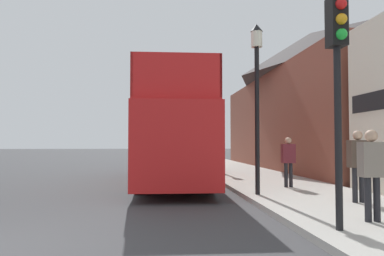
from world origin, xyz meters
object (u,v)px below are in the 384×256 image
at_px(tour_bus, 173,138).
at_px(pedestrian_second, 358,159).
at_px(pedestrian_third, 288,157).
at_px(lamp_post_third, 195,118).
at_px(traffic_signal, 338,59).
at_px(pedestrian_nearest, 372,166).
at_px(parked_car_ahead_of_bus, 178,158).
at_px(lamp_post_second, 215,112).
at_px(lamp_post_nearest, 257,77).

xyz_separation_m(tour_bus, pedestrian_second, (4.27, -6.30, -0.59)).
relative_size(pedestrian_third, lamp_post_third, 0.33).
height_order(pedestrian_second, traffic_signal, traffic_signal).
height_order(pedestrian_nearest, pedestrian_second, pedestrian_second).
bearing_deg(traffic_signal, pedestrian_nearest, 32.56).
bearing_deg(parked_car_ahead_of_bus, pedestrian_second, -77.63).
bearing_deg(pedestrian_nearest, lamp_post_third, 92.63).
xyz_separation_m(traffic_signal, lamp_post_second, (0.02, 13.31, 0.16)).
height_order(pedestrian_second, lamp_post_nearest, lamp_post_nearest).
xyz_separation_m(parked_car_ahead_of_bus, pedestrian_third, (2.97, -10.43, 0.42)).
bearing_deg(lamp_post_third, tour_bus, -100.01).
height_order(parked_car_ahead_of_bus, pedestrian_third, pedestrian_third).
distance_m(pedestrian_second, lamp_post_nearest, 3.49).
bearing_deg(parked_car_ahead_of_bus, lamp_post_second, -63.34).
distance_m(pedestrian_second, pedestrian_third, 3.26).
relative_size(pedestrian_nearest, lamp_post_third, 0.35).
bearing_deg(pedestrian_third, parked_car_ahead_of_bus, 105.92).
height_order(traffic_signal, lamp_post_second, lamp_post_second).
xyz_separation_m(traffic_signal, lamp_post_nearest, (-0.18, 4.39, 0.46)).
distance_m(parked_car_ahead_of_bus, pedestrian_nearest, 16.01).
bearing_deg(pedestrian_third, lamp_post_second, 99.81).
xyz_separation_m(tour_bus, traffic_signal, (2.38, -9.05, 1.23)).
bearing_deg(tour_bus, parked_car_ahead_of_bus, 85.98).
distance_m(tour_bus, pedestrian_third, 4.85).
distance_m(pedestrian_nearest, lamp_post_nearest, 4.58).
distance_m(pedestrian_second, lamp_post_second, 10.90).
distance_m(tour_bus, lamp_post_nearest, 5.43).
xyz_separation_m(pedestrian_nearest, pedestrian_third, (0.36, 5.36, -0.04)).
xyz_separation_m(lamp_post_nearest, lamp_post_third, (0.13, 17.84, 0.02)).
distance_m(pedestrian_nearest, pedestrian_second, 2.35).
xyz_separation_m(pedestrian_nearest, lamp_post_third, (-0.99, 21.63, 2.34)).
xyz_separation_m(pedestrian_nearest, traffic_signal, (-0.94, -0.60, 1.86)).
bearing_deg(pedestrian_second, lamp_post_second, 100.03).
bearing_deg(parked_car_ahead_of_bus, pedestrian_third, -76.38).
bearing_deg(pedestrian_nearest, traffic_signal, -147.44).
bearing_deg(lamp_post_nearest, pedestrian_nearest, -73.53).
bearing_deg(traffic_signal, pedestrian_third, 77.76).
xyz_separation_m(tour_bus, lamp_post_second, (2.40, 4.25, 1.39)).
bearing_deg(parked_car_ahead_of_bus, lamp_post_nearest, -85.18).
xyz_separation_m(parked_car_ahead_of_bus, pedestrian_nearest, (2.62, -15.79, 0.46)).
height_order(pedestrian_second, lamp_post_third, lamp_post_third).
relative_size(pedestrian_nearest, pedestrian_second, 0.97).
bearing_deg(lamp_post_third, pedestrian_third, -85.27).
relative_size(pedestrian_nearest, lamp_post_nearest, 0.35).
distance_m(tour_bus, traffic_signal, 9.44).
xyz_separation_m(pedestrian_nearest, pedestrian_second, (0.95, 2.15, 0.03)).
bearing_deg(pedestrian_third, pedestrian_nearest, -93.80).
distance_m(traffic_signal, lamp_post_second, 13.31).
bearing_deg(lamp_post_second, parked_car_ahead_of_bus, 118.96).
bearing_deg(pedestrian_second, traffic_signal, -124.46).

